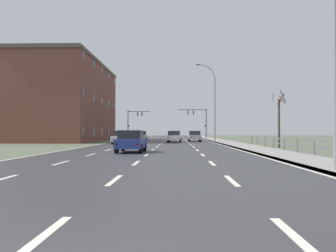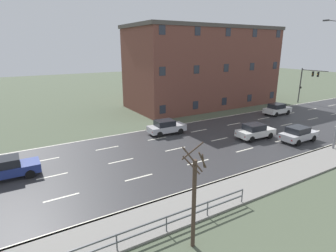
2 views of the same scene
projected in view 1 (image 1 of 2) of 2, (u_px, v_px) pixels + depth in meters
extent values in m
cube|color=#4C5642|center=(164.00, 142.00, 50.53)|extent=(160.00, 160.00, 0.12)
cube|color=#303033|center=(166.00, 139.00, 62.53)|extent=(14.00, 120.00, 0.02)
cube|color=beige|center=(61.00, 163.00, 15.44)|extent=(0.16, 2.20, 0.01)
cube|color=beige|center=(91.00, 155.00, 20.84)|extent=(0.16, 2.20, 0.01)
cube|color=beige|center=(109.00, 150.00, 26.23)|extent=(0.16, 2.20, 0.01)
cube|color=beige|center=(120.00, 147.00, 31.63)|extent=(0.16, 2.20, 0.01)
cube|color=beige|center=(128.00, 145.00, 37.03)|extent=(0.16, 2.20, 0.01)
cube|color=beige|center=(134.00, 143.00, 42.43)|extent=(0.16, 2.20, 0.01)
cube|color=beige|center=(139.00, 142.00, 47.82)|extent=(0.16, 2.20, 0.01)
cube|color=beige|center=(143.00, 141.00, 53.22)|extent=(0.16, 2.20, 0.01)
cube|color=beige|center=(146.00, 140.00, 58.62)|extent=(0.16, 2.20, 0.01)
cube|color=beige|center=(148.00, 139.00, 64.02)|extent=(0.16, 2.20, 0.01)
cube|color=beige|center=(151.00, 139.00, 69.41)|extent=(0.16, 2.20, 0.01)
cube|color=beige|center=(152.00, 138.00, 74.81)|extent=(0.16, 2.20, 0.01)
cube|color=beige|center=(154.00, 138.00, 80.21)|extent=(0.16, 2.20, 0.01)
cube|color=beige|center=(155.00, 137.00, 85.61)|extent=(0.16, 2.20, 0.01)
cube|color=beige|center=(157.00, 137.00, 91.00)|extent=(0.16, 2.20, 0.01)
cube|color=beige|center=(158.00, 137.00, 96.40)|extent=(0.16, 2.20, 0.01)
cube|color=beige|center=(159.00, 136.00, 101.80)|extent=(0.16, 2.20, 0.01)
cube|color=beige|center=(160.00, 136.00, 107.20)|extent=(0.16, 2.20, 0.01)
cube|color=beige|center=(160.00, 136.00, 112.59)|extent=(0.16, 2.20, 0.01)
cube|color=beige|center=(161.00, 136.00, 117.99)|extent=(0.16, 2.20, 0.01)
cube|color=beige|center=(41.00, 238.00, 4.56)|extent=(0.16, 2.20, 0.01)
cube|color=beige|center=(114.00, 180.00, 9.95)|extent=(0.16, 2.20, 0.01)
cube|color=beige|center=(136.00, 163.00, 15.35)|extent=(0.16, 2.20, 0.01)
cube|color=beige|center=(147.00, 155.00, 20.75)|extent=(0.16, 2.20, 0.01)
cube|color=beige|center=(153.00, 150.00, 26.15)|extent=(0.16, 2.20, 0.01)
cube|color=beige|center=(157.00, 147.00, 31.54)|extent=(0.16, 2.20, 0.01)
cube|color=beige|center=(160.00, 145.00, 36.94)|extent=(0.16, 2.20, 0.01)
cube|color=beige|center=(162.00, 143.00, 42.34)|extent=(0.16, 2.20, 0.01)
cube|color=beige|center=(163.00, 142.00, 47.74)|extent=(0.16, 2.20, 0.01)
cube|color=beige|center=(165.00, 141.00, 53.13)|extent=(0.16, 2.20, 0.01)
cube|color=beige|center=(166.00, 140.00, 58.53)|extent=(0.16, 2.20, 0.01)
cube|color=beige|center=(167.00, 139.00, 63.93)|extent=(0.16, 2.20, 0.01)
cube|color=beige|center=(167.00, 139.00, 69.33)|extent=(0.16, 2.20, 0.01)
cube|color=beige|center=(168.00, 138.00, 74.72)|extent=(0.16, 2.20, 0.01)
cube|color=beige|center=(169.00, 138.00, 80.12)|extent=(0.16, 2.20, 0.01)
cube|color=beige|center=(169.00, 137.00, 85.52)|extent=(0.16, 2.20, 0.01)
cube|color=beige|center=(169.00, 137.00, 90.92)|extent=(0.16, 2.20, 0.01)
cube|color=beige|center=(170.00, 137.00, 96.32)|extent=(0.16, 2.20, 0.01)
cube|color=beige|center=(170.00, 136.00, 101.71)|extent=(0.16, 2.20, 0.01)
cube|color=beige|center=(170.00, 136.00, 107.11)|extent=(0.16, 2.20, 0.01)
cube|color=beige|center=(171.00, 136.00, 112.51)|extent=(0.16, 2.20, 0.01)
cube|color=beige|center=(171.00, 136.00, 117.91)|extent=(0.16, 2.20, 0.01)
cube|color=beige|center=(298.00, 240.00, 4.47)|extent=(0.16, 2.20, 0.01)
cube|color=beige|center=(232.00, 181.00, 9.87)|extent=(0.16, 2.20, 0.01)
cube|color=beige|center=(212.00, 163.00, 15.26)|extent=(0.16, 2.20, 0.01)
cube|color=beige|center=(203.00, 155.00, 20.66)|extent=(0.16, 2.20, 0.01)
cube|color=beige|center=(197.00, 150.00, 26.06)|extent=(0.16, 2.20, 0.01)
cube|color=beige|center=(194.00, 147.00, 31.46)|extent=(0.16, 2.20, 0.01)
cube|color=beige|center=(191.00, 145.00, 36.85)|extent=(0.16, 2.20, 0.01)
cube|color=beige|center=(189.00, 143.00, 42.25)|extent=(0.16, 2.20, 0.01)
cube|color=beige|center=(188.00, 142.00, 47.65)|extent=(0.16, 2.20, 0.01)
cube|color=beige|center=(187.00, 141.00, 53.05)|extent=(0.16, 2.20, 0.01)
cube|color=beige|center=(186.00, 140.00, 58.45)|extent=(0.16, 2.20, 0.01)
cube|color=beige|center=(185.00, 139.00, 63.84)|extent=(0.16, 2.20, 0.01)
cube|color=beige|center=(184.00, 139.00, 69.24)|extent=(0.16, 2.20, 0.01)
cube|color=beige|center=(184.00, 138.00, 74.64)|extent=(0.16, 2.20, 0.01)
cube|color=beige|center=(183.00, 138.00, 80.04)|extent=(0.16, 2.20, 0.01)
cube|color=beige|center=(183.00, 137.00, 85.43)|extent=(0.16, 2.20, 0.01)
cube|color=beige|center=(182.00, 137.00, 90.83)|extent=(0.16, 2.20, 0.01)
cube|color=beige|center=(182.00, 137.00, 96.23)|extent=(0.16, 2.20, 0.01)
cube|color=beige|center=(182.00, 136.00, 101.63)|extent=(0.16, 2.20, 0.01)
cube|color=beige|center=(181.00, 136.00, 107.02)|extent=(0.16, 2.20, 0.01)
cube|color=beige|center=(181.00, 136.00, 112.42)|extent=(0.16, 2.20, 0.01)
cube|color=beige|center=(181.00, 136.00, 117.82)|extent=(0.16, 2.20, 0.01)
cube|color=beige|center=(203.00, 139.00, 62.36)|extent=(0.16, 120.00, 0.01)
cube|color=beige|center=(130.00, 139.00, 62.70)|extent=(0.16, 120.00, 0.01)
cube|color=gray|center=(212.00, 139.00, 62.32)|extent=(3.00, 120.00, 0.12)
cube|color=slate|center=(204.00, 139.00, 62.36)|extent=(0.16, 120.00, 0.12)
cube|color=#515459|center=(305.00, 140.00, 20.56)|extent=(0.06, 29.38, 0.08)
cube|color=#515459|center=(305.00, 147.00, 20.55)|extent=(0.06, 29.38, 0.08)
cylinder|color=#515459|center=(314.00, 148.00, 19.22)|extent=(0.07, 0.07, 1.00)
cylinder|color=#515459|center=(297.00, 146.00, 21.89)|extent=(0.07, 0.07, 1.00)
cylinder|color=#515459|center=(284.00, 145.00, 24.56)|extent=(0.07, 0.07, 1.00)
cylinder|color=#515459|center=(274.00, 143.00, 27.23)|extent=(0.07, 0.07, 1.00)
cylinder|color=#515459|center=(265.00, 142.00, 29.90)|extent=(0.07, 0.07, 1.00)
cylinder|color=#515459|center=(258.00, 142.00, 32.57)|extent=(0.07, 0.07, 1.00)
cylinder|color=#515459|center=(252.00, 141.00, 35.24)|extent=(0.07, 0.07, 1.00)
cylinder|color=slate|center=(335.00, 42.00, 11.98)|extent=(0.20, 0.20, 9.42)
cylinder|color=slate|center=(215.00, 109.00, 49.43)|extent=(0.20, 0.20, 9.69)
cylinder|color=slate|center=(213.00, 73.00, 49.52)|extent=(0.57, 0.11, 1.05)
cylinder|color=slate|center=(208.00, 68.00, 49.55)|extent=(0.97, 0.11, 0.73)
cylinder|color=slate|center=(202.00, 65.00, 49.58)|extent=(1.11, 0.11, 0.30)
cube|color=#333335|center=(198.00, 65.00, 49.60)|extent=(0.56, 0.24, 0.12)
cylinder|color=#38383A|center=(206.00, 124.00, 66.85)|extent=(0.18, 0.18, 6.14)
cylinder|color=#38383A|center=(192.00, 110.00, 66.97)|extent=(5.71, 0.12, 0.12)
cube|color=black|center=(193.00, 112.00, 66.95)|extent=(0.20, 0.28, 0.80)
sphere|color=red|center=(193.00, 111.00, 66.81)|extent=(0.14, 0.14, 0.14)
sphere|color=#2D2D2D|center=(193.00, 112.00, 66.80)|extent=(0.14, 0.14, 0.14)
sphere|color=#2D2D2D|center=(193.00, 114.00, 66.80)|extent=(0.14, 0.14, 0.14)
cube|color=black|center=(188.00, 112.00, 66.98)|extent=(0.20, 0.28, 0.80)
sphere|color=red|center=(188.00, 111.00, 66.83)|extent=(0.14, 0.14, 0.14)
sphere|color=#2D2D2D|center=(188.00, 112.00, 66.83)|extent=(0.14, 0.14, 0.14)
sphere|color=#2D2D2D|center=(188.00, 114.00, 66.83)|extent=(0.14, 0.14, 0.14)
cube|color=black|center=(205.00, 126.00, 66.80)|extent=(0.18, 0.12, 0.32)
cylinder|color=#38383A|center=(128.00, 125.00, 67.05)|extent=(0.18, 0.18, 5.79)
cylinder|color=#38383A|center=(139.00, 111.00, 67.04)|extent=(4.33, 0.12, 0.12)
cube|color=black|center=(138.00, 114.00, 67.04)|extent=(0.20, 0.28, 0.80)
sphere|color=#2D2D2D|center=(138.00, 113.00, 66.89)|extent=(0.14, 0.14, 0.14)
sphere|color=#F2AD19|center=(138.00, 114.00, 66.89)|extent=(0.14, 0.14, 0.14)
sphere|color=#2D2D2D|center=(138.00, 115.00, 66.88)|extent=(0.14, 0.14, 0.14)
cube|color=black|center=(142.00, 114.00, 67.01)|extent=(0.20, 0.28, 0.80)
sphere|color=#2D2D2D|center=(142.00, 113.00, 66.87)|extent=(0.14, 0.14, 0.14)
sphere|color=#F2AD19|center=(142.00, 114.00, 66.86)|extent=(0.14, 0.14, 0.14)
sphere|color=#2D2D2D|center=(142.00, 115.00, 66.86)|extent=(0.14, 0.14, 0.14)
cube|color=black|center=(129.00, 126.00, 66.99)|extent=(0.18, 0.12, 0.32)
cube|color=#B7B7BC|center=(194.00, 137.00, 48.65)|extent=(1.79, 4.11, 0.64)
cube|color=black|center=(195.00, 133.00, 48.41)|extent=(1.57, 2.01, 0.60)
cube|color=slate|center=(194.00, 133.00, 49.36)|extent=(1.40, 0.09, 0.51)
cylinder|color=black|center=(199.00, 139.00, 49.90)|extent=(0.22, 0.66, 0.66)
cylinder|color=black|center=(189.00, 139.00, 49.93)|extent=(0.22, 0.66, 0.66)
cylinder|color=black|center=(201.00, 140.00, 47.36)|extent=(0.22, 0.66, 0.66)
cylinder|color=black|center=(189.00, 140.00, 47.39)|extent=(0.22, 0.66, 0.66)
cube|color=red|center=(191.00, 137.00, 46.64)|extent=(0.16, 0.04, 0.14)
cube|color=red|center=(200.00, 137.00, 46.61)|extent=(0.16, 0.04, 0.14)
cube|color=navy|center=(131.00, 143.00, 23.53)|extent=(1.81, 4.12, 0.64)
cube|color=black|center=(131.00, 135.00, 23.29)|extent=(1.58, 2.02, 0.60)
cube|color=slate|center=(133.00, 135.00, 24.24)|extent=(1.40, 0.10, 0.51)
cylinder|color=black|center=(145.00, 147.00, 24.77)|extent=(0.23, 0.66, 0.66)
cylinder|color=black|center=(123.00, 147.00, 24.83)|extent=(0.23, 0.66, 0.66)
cylinder|color=black|center=(141.00, 149.00, 22.23)|extent=(0.23, 0.66, 0.66)
cylinder|color=black|center=(117.00, 149.00, 22.29)|extent=(0.23, 0.66, 0.66)
cube|color=red|center=(117.00, 144.00, 21.53)|extent=(0.16, 0.04, 0.14)
cube|color=red|center=(137.00, 144.00, 21.48)|extent=(0.16, 0.04, 0.14)
cube|color=silver|center=(141.00, 136.00, 56.62)|extent=(1.82, 4.13, 0.64)
cube|color=black|center=(141.00, 133.00, 56.38)|extent=(1.59, 2.02, 0.60)
cube|color=slate|center=(142.00, 133.00, 57.33)|extent=(1.41, 0.10, 0.51)
cylinder|color=black|center=(147.00, 138.00, 57.88)|extent=(0.23, 0.66, 0.66)
cylinder|color=black|center=(137.00, 138.00, 57.90)|extent=(0.23, 0.66, 0.66)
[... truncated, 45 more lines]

